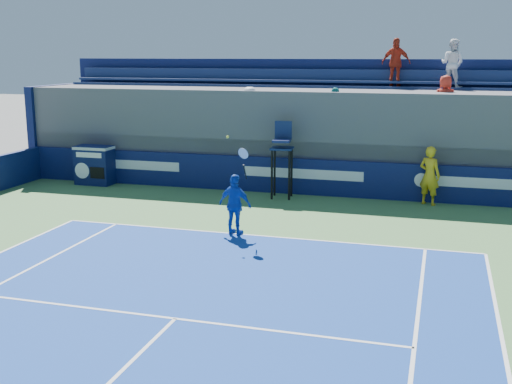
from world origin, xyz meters
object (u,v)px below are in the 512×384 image
(match_clock, at_px, (95,164))
(umpire_chair, at_px, (282,151))
(tennis_player, at_px, (235,204))
(ball_person, at_px, (430,176))

(match_clock, bearing_deg, umpire_chair, -1.91)
(match_clock, distance_m, umpire_chair, 6.99)
(match_clock, relative_size, tennis_player, 0.54)
(ball_person, height_order, match_clock, ball_person)
(match_clock, xyz_separation_m, tennis_player, (6.84, -4.79, 0.07))
(umpire_chair, bearing_deg, ball_person, 3.81)
(ball_person, distance_m, tennis_player, 6.77)
(umpire_chair, relative_size, tennis_player, 0.96)
(match_clock, bearing_deg, tennis_player, -35.00)
(ball_person, xyz_separation_m, match_clock, (-11.55, -0.07, -0.18))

